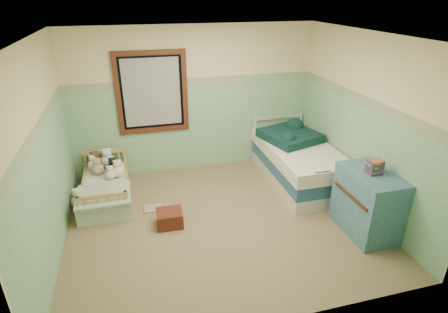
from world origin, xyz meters
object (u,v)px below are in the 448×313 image
object	(u,v)px
plush_floor_tan	(105,203)
dresser	(368,203)
plush_floor_cream	(80,202)
toddler_bed_frame	(107,193)
red_pillow	(170,218)
floor_book	(153,208)
twin_bed_frame	(297,175)

from	to	relation	value
plush_floor_tan	dresser	bearing A→B (deg)	-22.88
plush_floor_cream	plush_floor_tan	xyz separation A→B (m)	(0.37, -0.12, -0.01)
toddler_bed_frame	dresser	distance (m)	3.84
plush_floor_tan	red_pillow	size ratio (longest dim) A/B	0.64
floor_book	twin_bed_frame	bearing A→B (deg)	4.98
toddler_bed_frame	red_pillow	xyz separation A→B (m)	(0.87, -0.97, 0.02)
toddler_bed_frame	floor_book	world-z (taller)	toddler_bed_frame
plush_floor_cream	dresser	size ratio (longest dim) A/B	0.27
toddler_bed_frame	floor_book	xyz separation A→B (m)	(0.67, -0.50, -0.08)
dresser	plush_floor_cream	bearing A→B (deg)	157.58
red_pillow	toddler_bed_frame	bearing A→B (deg)	131.78
plush_floor_cream	plush_floor_tan	size ratio (longest dim) A/B	1.06
plush_floor_cream	twin_bed_frame	distance (m)	3.50
dresser	red_pillow	bearing A→B (deg)	162.52
twin_bed_frame	dresser	size ratio (longest dim) A/B	2.19
toddler_bed_frame	dresser	world-z (taller)	dresser
red_pillow	plush_floor_cream	bearing A→B (deg)	148.60
plush_floor_cream	red_pillow	world-z (taller)	plush_floor_cream
plush_floor_cream	twin_bed_frame	world-z (taller)	plush_floor_cream
dresser	red_pillow	distance (m)	2.66
plush_floor_cream	plush_floor_tan	distance (m)	0.39
toddler_bed_frame	floor_book	distance (m)	0.85
toddler_bed_frame	floor_book	bearing A→B (deg)	-36.82
dresser	floor_book	world-z (taller)	dresser
plush_floor_tan	twin_bed_frame	size ratio (longest dim) A/B	0.12
plush_floor_cream	red_pillow	size ratio (longest dim) A/B	0.67
plush_floor_tan	dresser	xyz separation A→B (m)	(3.40, -1.43, 0.33)
floor_book	plush_floor_tan	bearing A→B (deg)	165.08
toddler_bed_frame	dresser	bearing A→B (deg)	-27.51
dresser	floor_book	bearing A→B (deg)	155.09
dresser	floor_book	xyz separation A→B (m)	(-2.72, 1.26, -0.43)
plush_floor_tan	twin_bed_frame	distance (m)	3.13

